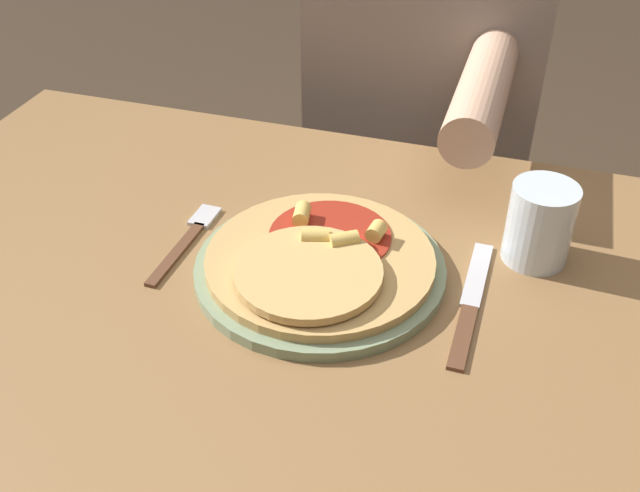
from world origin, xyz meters
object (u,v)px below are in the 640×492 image
object	(u,v)px
plate	(320,269)
fork	(187,239)
pizza	(319,260)
dining_table	(307,359)
drinking_glass	(540,224)
knife	(470,304)
person_diner	(424,118)

from	to	relation	value
plate	fork	world-z (taller)	plate
pizza	dining_table	bearing A→B (deg)	-130.83
plate	drinking_glass	distance (m)	0.26
knife	person_diner	distance (m)	0.60
pizza	drinking_glass	size ratio (longest dim) A/B	2.71
dining_table	pizza	xyz separation A→B (m)	(0.01, 0.01, 0.15)
pizza	fork	bearing A→B (deg)	173.93
person_diner	plate	bearing A→B (deg)	-92.01
pizza	knife	distance (m)	0.18
plate	fork	distance (m)	0.18
dining_table	fork	size ratio (longest dim) A/B	6.73
pizza	fork	world-z (taller)	pizza
pizza	knife	size ratio (longest dim) A/B	1.21
pizza	person_diner	xyz separation A→B (m)	(0.02, 0.57, -0.09)
dining_table	plate	size ratio (longest dim) A/B	4.02
pizza	drinking_glass	distance (m)	0.26
dining_table	drinking_glass	size ratio (longest dim) A/B	11.96
plate	fork	size ratio (longest dim) A/B	1.67
plate	pizza	bearing A→B (deg)	-89.01
dining_table	drinking_glass	xyz separation A→B (m)	(0.25, 0.13, 0.18)
person_diner	pizza	bearing A→B (deg)	-91.98
pizza	fork	xyz separation A→B (m)	(-0.18, 0.02, -0.02)
plate	knife	bearing A→B (deg)	-1.55
dining_table	person_diner	world-z (taller)	person_diner
dining_table	knife	world-z (taller)	knife
pizza	knife	bearing A→B (deg)	0.40
knife	drinking_glass	xyz separation A→B (m)	(0.06, 0.11, 0.05)
dining_table	knife	size ratio (longest dim) A/B	5.36
plate	person_diner	distance (m)	0.57
fork	drinking_glass	size ratio (longest dim) A/B	1.78
plate	drinking_glass	size ratio (longest dim) A/B	2.97
fork	drinking_glass	bearing A→B (deg)	12.78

